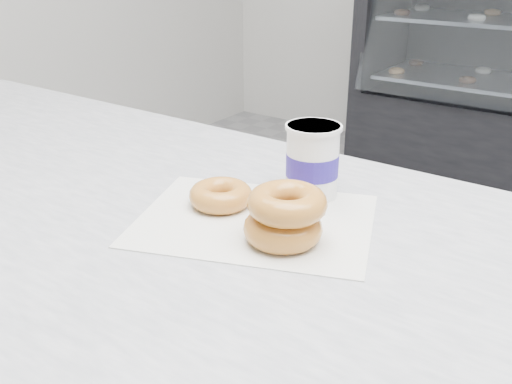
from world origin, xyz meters
The scene contains 4 objects.
wax_paper centered at (-0.21, -0.55, 0.90)m, with size 0.34×0.26×0.00m, color silver.
donut_single centered at (-0.28, -0.54, 0.92)m, with size 0.10×0.10×0.03m, color gold.
donut_stack centered at (-0.14, -0.58, 0.94)m, with size 0.15×0.15×0.08m.
coffee_cup centered at (-0.19, -0.42, 0.96)m, with size 0.11×0.11×0.12m.
Camera 1 is at (0.23, -1.16, 1.28)m, focal length 40.00 mm.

